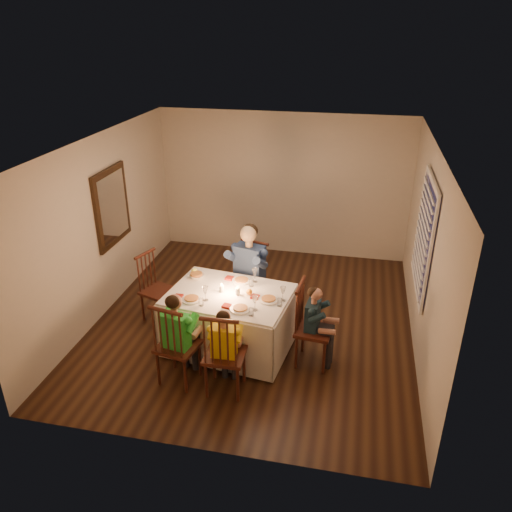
% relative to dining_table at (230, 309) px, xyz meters
% --- Properties ---
extents(ground, '(5.00, 5.00, 0.00)m').
position_rel_dining_table_xyz_m(ground, '(0.17, 0.69, -0.59)').
color(ground, black).
rests_on(ground, ground).
extents(wall_left, '(0.02, 5.00, 2.60)m').
position_rel_dining_table_xyz_m(wall_left, '(-2.08, 0.69, 0.71)').
color(wall_left, '#BFB4A3').
rests_on(wall_left, ground).
extents(wall_right, '(0.02, 5.00, 2.60)m').
position_rel_dining_table_xyz_m(wall_right, '(2.42, 0.69, 0.71)').
color(wall_right, '#BFB4A3').
rests_on(wall_right, ground).
extents(wall_back, '(4.50, 0.02, 2.60)m').
position_rel_dining_table_xyz_m(wall_back, '(0.17, 3.19, 0.71)').
color(wall_back, '#BFB4A3').
rests_on(wall_back, ground).
extents(ceiling, '(5.00, 5.00, 0.00)m').
position_rel_dining_table_xyz_m(ceiling, '(0.17, 0.69, 2.01)').
color(ceiling, white).
rests_on(ceiling, wall_back).
extents(dining_table, '(1.71, 1.34, 0.79)m').
position_rel_dining_table_xyz_m(dining_table, '(0.00, 0.00, 0.00)').
color(dining_table, silver).
rests_on(dining_table, ground).
extents(chair_adult, '(0.56, 0.54, 1.12)m').
position_rel_dining_table_xyz_m(chair_adult, '(0.06, 0.86, -0.59)').
color(chair_adult, '#39180F').
rests_on(chair_adult, ground).
extents(chair_near_left, '(0.54, 0.52, 1.12)m').
position_rel_dining_table_xyz_m(chair_near_left, '(-0.43, -0.80, -0.59)').
color(chair_near_left, '#39180F').
rests_on(chair_near_left, ground).
extents(chair_near_right, '(0.47, 0.45, 1.12)m').
position_rel_dining_table_xyz_m(chair_near_right, '(0.16, -0.85, -0.59)').
color(chair_near_right, '#39180F').
rests_on(chair_near_right, ground).
extents(chair_end, '(0.48, 0.50, 1.12)m').
position_rel_dining_table_xyz_m(chair_end, '(1.12, -0.11, -0.59)').
color(chair_end, '#39180F').
rests_on(chair_end, ground).
extents(chair_extra, '(0.52, 0.53, 1.03)m').
position_rel_dining_table_xyz_m(chair_extra, '(-1.20, 0.47, -0.59)').
color(chair_extra, '#39180F').
rests_on(chair_extra, ground).
extents(adult, '(0.67, 0.64, 1.43)m').
position_rel_dining_table_xyz_m(adult, '(0.06, 0.86, -0.59)').
color(adult, '#2F4C77').
rests_on(adult, ground).
extents(child_green, '(0.50, 0.47, 1.21)m').
position_rel_dining_table_xyz_m(child_green, '(-0.43, -0.80, -0.59)').
color(child_green, green).
rests_on(child_green, ground).
extents(child_yellow, '(0.39, 0.36, 1.11)m').
position_rel_dining_table_xyz_m(child_yellow, '(0.16, -0.85, -0.59)').
color(child_yellow, gold).
rests_on(child_yellow, ground).
extents(child_teal, '(0.37, 0.40, 1.09)m').
position_rel_dining_table_xyz_m(child_teal, '(1.12, -0.11, -0.59)').
color(child_teal, '#172B39').
rests_on(child_teal, ground).
extents(setting_adult, '(0.29, 0.29, 0.02)m').
position_rel_dining_table_xyz_m(setting_adult, '(0.08, 0.35, 0.25)').
color(setting_adult, white).
rests_on(setting_adult, dining_table).
extents(setting_green, '(0.29, 0.29, 0.02)m').
position_rel_dining_table_xyz_m(setting_green, '(-0.42, -0.26, 0.25)').
color(setting_green, white).
rests_on(setting_green, dining_table).
extents(setting_yellow, '(0.29, 0.29, 0.02)m').
position_rel_dining_table_xyz_m(setting_yellow, '(0.23, -0.36, 0.25)').
color(setting_yellow, white).
rests_on(setting_yellow, dining_table).
extents(setting_teal, '(0.29, 0.29, 0.02)m').
position_rel_dining_table_xyz_m(setting_teal, '(0.53, -0.07, 0.25)').
color(setting_teal, white).
rests_on(setting_teal, dining_table).
extents(candle_left, '(0.06, 0.06, 0.10)m').
position_rel_dining_table_xyz_m(candle_left, '(-0.11, 0.01, 0.29)').
color(candle_left, white).
rests_on(candle_left, dining_table).
extents(candle_right, '(0.06, 0.06, 0.10)m').
position_rel_dining_table_xyz_m(candle_right, '(0.12, -0.02, 0.29)').
color(candle_right, white).
rests_on(candle_right, dining_table).
extents(squash, '(0.09, 0.09, 0.09)m').
position_rel_dining_table_xyz_m(squash, '(-0.61, 0.41, 0.28)').
color(squash, '#F8FF43').
rests_on(squash, dining_table).
extents(orange_fruit, '(0.08, 0.08, 0.08)m').
position_rel_dining_table_xyz_m(orange_fruit, '(0.26, 0.02, 0.28)').
color(orange_fruit, orange).
rests_on(orange_fruit, dining_table).
extents(serving_bowl, '(0.24, 0.24, 0.05)m').
position_rel_dining_table_xyz_m(serving_bowl, '(-0.55, 0.32, 0.26)').
color(serving_bowl, white).
rests_on(serving_bowl, dining_table).
extents(wall_mirror, '(0.06, 0.95, 1.15)m').
position_rel_dining_table_xyz_m(wall_mirror, '(-2.04, 0.99, 0.91)').
color(wall_mirror, black).
rests_on(wall_mirror, wall_left).
extents(window_blinds, '(0.07, 1.34, 1.54)m').
position_rel_dining_table_xyz_m(window_blinds, '(2.38, 0.79, 0.91)').
color(window_blinds, black).
rests_on(window_blinds, wall_right).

